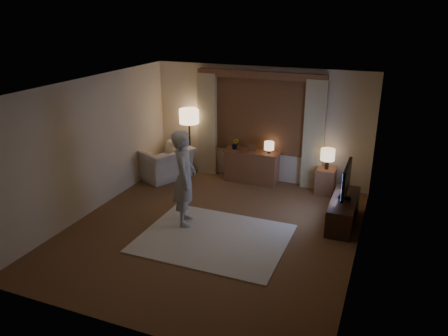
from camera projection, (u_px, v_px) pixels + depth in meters
The scene contains 13 objects.
room at pixel (222, 152), 7.87m from camera, with size 5.04×5.54×2.64m.
rug at pixel (214, 238), 7.60m from camera, with size 2.50×2.00×0.02m, color beige.
sideboard at pixel (251, 167), 9.98m from camera, with size 1.20×0.40×0.70m, color brown.
picture_frame at pixel (252, 148), 9.82m from camera, with size 0.16×0.02×0.20m, color brown.
plant at pixel (235, 144), 9.95m from camera, with size 0.17×0.13×0.30m, color #999999.
table_lamp_sideboard at pixel (269, 146), 9.65m from camera, with size 0.22×0.22×0.30m.
floor_lamp at pixel (189, 120), 10.19m from camera, with size 0.46×0.46×1.57m.
armchair at pixel (165, 163), 10.19m from camera, with size 1.13×0.99×0.74m, color beige.
side_table at pixel (325, 181), 9.37m from camera, with size 0.40×0.40×0.56m, color brown.
table_lamp_side at pixel (328, 155), 9.17m from camera, with size 0.30×0.30×0.44m.
tv_stand at pixel (343, 211), 8.07m from camera, with size 0.45×1.40×0.50m, color black.
tv at pixel (346, 180), 7.86m from camera, with size 0.22×0.92×0.66m.
person at pixel (184, 178), 7.84m from camera, with size 0.65×0.42×1.77m, color #ABA59E.
Camera 1 is at (2.82, -6.42, 3.80)m, focal length 35.00 mm.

